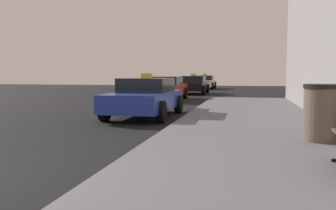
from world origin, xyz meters
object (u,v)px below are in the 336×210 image
(car_blue, at_px, (145,97))
(car_red, at_px, (165,88))
(trash_bin, at_px, (322,112))
(car_black, at_px, (193,85))
(car_white, at_px, (204,82))

(car_blue, distance_m, car_red, 7.73)
(trash_bin, relative_size, car_red, 0.25)
(car_blue, relative_size, car_red, 0.96)
(car_black, distance_m, car_white, 8.81)
(car_blue, relative_size, car_white, 0.95)
(car_blue, height_order, car_red, car_blue)
(trash_bin, bearing_deg, car_black, 105.77)
(car_blue, bearing_deg, car_white, -88.28)
(car_blue, bearing_deg, car_black, -88.06)
(trash_bin, xyz_separation_m, car_blue, (-4.64, 4.19, -0.04))
(trash_bin, relative_size, car_blue, 0.26)
(trash_bin, height_order, car_red, car_red)
(trash_bin, distance_m, car_black, 18.81)
(car_black, relative_size, car_white, 0.92)
(car_red, bearing_deg, trash_bin, 115.73)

